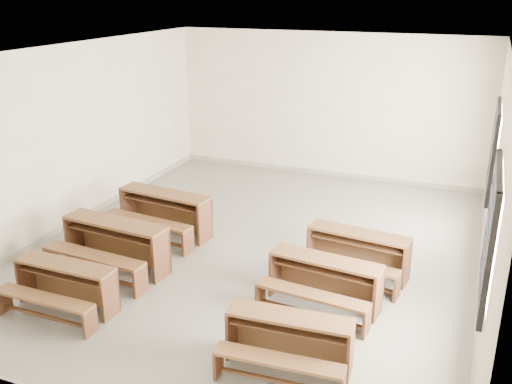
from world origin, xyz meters
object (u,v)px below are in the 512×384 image
at_px(desk_set_5, 357,251).
at_px(desk_set_4, 324,279).
at_px(desk_set_0, 64,283).
at_px(desk_set_2, 163,210).
at_px(desk_set_1, 114,242).
at_px(desk_set_3, 288,338).

bearing_deg(desk_set_5, desk_set_4, -95.43).
distance_m(desk_set_0, desk_set_2, 2.63).
height_order(desk_set_0, desk_set_1, desk_set_1).
bearing_deg(desk_set_3, desk_set_4, 85.94).
distance_m(desk_set_0, desk_set_1, 1.21).
xyz_separation_m(desk_set_4, desk_set_5, (0.22, 1.03, -0.00)).
distance_m(desk_set_0, desk_set_5, 4.17).
distance_m(desk_set_1, desk_set_4, 3.26).
height_order(desk_set_0, desk_set_2, desk_set_2).
bearing_deg(desk_set_3, desk_set_0, 174.88).
distance_m(desk_set_2, desk_set_3, 4.21).
bearing_deg(desk_set_1, desk_set_0, -83.02).
height_order(desk_set_1, desk_set_2, desk_set_1).
xyz_separation_m(desk_set_2, desk_set_5, (3.45, -0.24, -0.04)).
bearing_deg(desk_set_0, desk_set_3, -0.93).
bearing_deg(desk_set_5, desk_set_0, -138.30).
bearing_deg(desk_set_2, desk_set_4, -15.13).
height_order(desk_set_4, desk_set_5, same).
bearing_deg(desk_set_2, desk_set_3, -33.73).
bearing_deg(desk_set_4, desk_set_2, 164.30).
xyz_separation_m(desk_set_1, desk_set_3, (3.24, -1.29, -0.07)).
xyz_separation_m(desk_set_1, desk_set_2, (0.02, 1.42, -0.00)).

